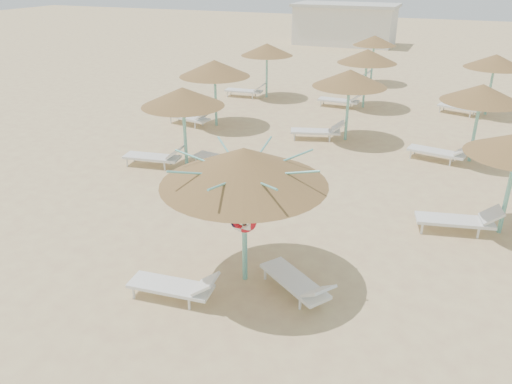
% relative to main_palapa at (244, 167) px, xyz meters
% --- Properties ---
extents(ground, '(120.00, 120.00, 0.00)m').
position_rel_main_palapa_xyz_m(ground, '(0.17, -0.21, -2.63)').
color(ground, '#D6BE82').
rests_on(ground, ground).
extents(main_palapa, '(3.37, 3.37, 3.02)m').
position_rel_main_palapa_xyz_m(main_palapa, '(0.00, 0.00, 0.00)').
color(main_palapa, '#70C3B6').
rests_on(main_palapa, ground).
extents(lounger_main_a, '(1.91, 0.72, 0.68)m').
position_rel_main_palapa_xyz_m(lounger_main_a, '(-1.00, -1.20, -2.30)').
color(lounger_main_a, white).
rests_on(lounger_main_a, ground).
extents(lounger_main_b, '(1.85, 1.53, 0.68)m').
position_rel_main_palapa_xyz_m(lounger_main_b, '(1.25, -0.16, -2.30)').
color(lounger_main_b, white).
rests_on(lounger_main_b, ground).
extents(palapa_field, '(19.15, 18.59, 2.72)m').
position_rel_main_palapa_xyz_m(palapa_field, '(1.14, 10.90, -0.31)').
color(palapa_field, '#70C3B6').
rests_on(palapa_field, ground).
extents(service_hut, '(8.40, 4.40, 3.25)m').
position_rel_main_palapa_xyz_m(service_hut, '(-5.83, 34.79, -0.99)').
color(service_hut, silver).
rests_on(service_hut, ground).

